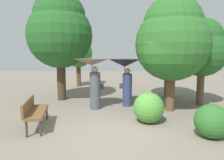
{
  "coord_description": "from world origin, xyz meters",
  "views": [
    {
      "loc": [
        0.01,
        -5.33,
        2.09
      ],
      "look_at": [
        0.0,
        2.86,
        1.06
      ],
      "focal_mm": 32.69,
      "sensor_mm": 36.0,
      "label": 1
    }
  ],
  "objects_px": {
    "person_left": "(93,72)",
    "tree_near_left": "(78,50)",
    "tree_mid_right": "(203,48)",
    "park_bench": "(35,110)",
    "tree_far_back": "(173,38)",
    "tree_near_right": "(169,48)",
    "person_right": "(126,70)",
    "tree_mid_left": "(60,30)"
  },
  "relations": [
    {
      "from": "person_left",
      "to": "tree_near_left",
      "type": "height_order",
      "value": "tree_near_left"
    },
    {
      "from": "person_left",
      "to": "tree_mid_right",
      "type": "distance_m",
      "value": 4.52
    },
    {
      "from": "park_bench",
      "to": "tree_mid_right",
      "type": "bearing_deg",
      "value": -76.55
    },
    {
      "from": "person_left",
      "to": "tree_near_left",
      "type": "distance_m",
      "value": 5.86
    },
    {
      "from": "tree_mid_right",
      "to": "tree_far_back",
      "type": "xyz_separation_m",
      "value": [
        -1.49,
        -0.87,
        0.32
      ]
    },
    {
      "from": "tree_near_left",
      "to": "tree_near_right",
      "type": "relative_size",
      "value": 0.92
    },
    {
      "from": "person_right",
      "to": "park_bench",
      "type": "relative_size",
      "value": 1.21
    },
    {
      "from": "tree_near_left",
      "to": "tree_mid_left",
      "type": "height_order",
      "value": "tree_mid_left"
    },
    {
      "from": "park_bench",
      "to": "tree_far_back",
      "type": "height_order",
      "value": "tree_far_back"
    },
    {
      "from": "park_bench",
      "to": "tree_near_right",
      "type": "xyz_separation_m",
      "value": [
        4.94,
        4.3,
        1.9
      ]
    },
    {
      "from": "park_bench",
      "to": "tree_mid_right",
      "type": "distance_m",
      "value": 6.72
    },
    {
      "from": "person_right",
      "to": "tree_near_left",
      "type": "distance_m",
      "value": 5.88
    },
    {
      "from": "person_right",
      "to": "tree_near_left",
      "type": "bearing_deg",
      "value": 36.41
    },
    {
      "from": "person_right",
      "to": "tree_near_right",
      "type": "xyz_separation_m",
      "value": [
        2.18,
        1.78,
        0.95
      ]
    },
    {
      "from": "park_bench",
      "to": "tree_mid_right",
      "type": "relative_size",
      "value": 0.44
    },
    {
      "from": "tree_far_back",
      "to": "person_right",
      "type": "bearing_deg",
      "value": 156.86
    },
    {
      "from": "person_left",
      "to": "tree_near_left",
      "type": "bearing_deg",
      "value": 23.13
    },
    {
      "from": "tree_near_left",
      "to": "tree_mid_left",
      "type": "relative_size",
      "value": 0.72
    },
    {
      "from": "tree_near_right",
      "to": "tree_mid_left",
      "type": "bearing_deg",
      "value": -172.53
    },
    {
      "from": "park_bench",
      "to": "tree_far_back",
      "type": "bearing_deg",
      "value": -78.57
    },
    {
      "from": "person_left",
      "to": "park_bench",
      "type": "xyz_separation_m",
      "value": [
        -1.49,
        -2.06,
        -0.91
      ]
    },
    {
      "from": "person_right",
      "to": "tree_mid_left",
      "type": "relative_size",
      "value": 0.39
    },
    {
      "from": "person_right",
      "to": "park_bench",
      "type": "distance_m",
      "value": 3.85
    },
    {
      "from": "tree_near_right",
      "to": "tree_far_back",
      "type": "height_order",
      "value": "tree_far_back"
    },
    {
      "from": "person_right",
      "to": "tree_near_right",
      "type": "relative_size",
      "value": 0.5
    },
    {
      "from": "person_left",
      "to": "person_right",
      "type": "relative_size",
      "value": 1.01
    },
    {
      "from": "person_left",
      "to": "tree_near_right",
      "type": "xyz_separation_m",
      "value": [
        3.44,
        2.24,
        0.99
      ]
    },
    {
      "from": "person_right",
      "to": "tree_mid_left",
      "type": "xyz_separation_m",
      "value": [
        -2.86,
        1.12,
        1.71
      ]
    },
    {
      "from": "person_left",
      "to": "tree_mid_left",
      "type": "distance_m",
      "value": 2.85
    },
    {
      "from": "tree_near_left",
      "to": "tree_near_right",
      "type": "distance_m",
      "value": 5.95
    },
    {
      "from": "person_left",
      "to": "tree_near_left",
      "type": "xyz_separation_m",
      "value": [
        -1.47,
        5.6,
        0.93
      ]
    },
    {
      "from": "person_right",
      "to": "tree_near_left",
      "type": "height_order",
      "value": "tree_near_left"
    },
    {
      "from": "person_right",
      "to": "park_bench",
      "type": "xyz_separation_m",
      "value": [
        -2.75,
        -2.53,
        -0.95
      ]
    },
    {
      "from": "tree_mid_right",
      "to": "tree_far_back",
      "type": "relative_size",
      "value": 0.85
    },
    {
      "from": "person_right",
      "to": "tree_mid_right",
      "type": "bearing_deg",
      "value": -78.45
    },
    {
      "from": "person_left",
      "to": "person_right",
      "type": "xyz_separation_m",
      "value": [
        1.26,
        0.46,
        0.04
      ]
    },
    {
      "from": "tree_mid_left",
      "to": "park_bench",
      "type": "bearing_deg",
      "value": -88.25
    },
    {
      "from": "tree_near_right",
      "to": "park_bench",
      "type": "bearing_deg",
      "value": -138.92
    },
    {
      "from": "person_right",
      "to": "tree_far_back",
      "type": "xyz_separation_m",
      "value": [
        1.63,
        -0.7,
        1.21
      ]
    },
    {
      "from": "tree_near_left",
      "to": "tree_mid_right",
      "type": "bearing_deg",
      "value": -40.29
    },
    {
      "from": "tree_mid_right",
      "to": "park_bench",
      "type": "bearing_deg",
      "value": -155.33
    },
    {
      "from": "tree_near_left",
      "to": "tree_mid_right",
      "type": "distance_m",
      "value": 7.67
    }
  ]
}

